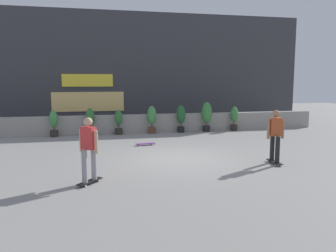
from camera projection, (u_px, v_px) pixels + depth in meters
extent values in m
plane|color=gray|center=(178.00, 158.00, 11.47)|extent=(48.00, 48.00, 0.00)
cube|color=gray|center=(149.00, 123.00, 17.22)|extent=(18.00, 0.40, 0.90)
cube|color=#38383D|center=(138.00, 70.00, 20.71)|extent=(20.00, 2.00, 6.50)
cube|color=yellow|center=(88.00, 80.00, 19.15)|extent=(2.80, 0.08, 0.70)
cube|color=#F2CC72|center=(88.00, 102.00, 19.32)|extent=(4.00, 0.06, 1.10)
cylinder|color=#2D2823|center=(54.00, 133.00, 15.84)|extent=(0.36, 0.36, 0.30)
cylinder|color=brown|center=(54.00, 129.00, 15.81)|extent=(0.06, 0.06, 0.15)
ellipsoid|color=#428C47|center=(53.00, 119.00, 15.75)|extent=(0.38, 0.38, 0.78)
cylinder|color=black|center=(90.00, 132.00, 16.20)|extent=(0.36, 0.36, 0.30)
cylinder|color=brown|center=(90.00, 128.00, 16.17)|extent=(0.06, 0.06, 0.15)
ellipsoid|color=#2D6B33|center=(90.00, 117.00, 16.10)|extent=(0.41, 0.41, 0.85)
cylinder|color=#2D2823|center=(119.00, 131.00, 16.49)|extent=(0.36, 0.36, 0.30)
cylinder|color=brown|center=(119.00, 127.00, 16.46)|extent=(0.06, 0.06, 0.15)
ellipsoid|color=#2D6B33|center=(119.00, 118.00, 16.40)|extent=(0.36, 0.36, 0.75)
cylinder|color=brown|center=(152.00, 130.00, 16.84)|extent=(0.36, 0.36, 0.30)
cylinder|color=brown|center=(152.00, 126.00, 16.81)|extent=(0.06, 0.06, 0.15)
ellipsoid|color=#428C47|center=(152.00, 115.00, 16.74)|extent=(0.44, 0.44, 0.90)
cylinder|color=black|center=(181.00, 129.00, 17.16)|extent=(0.36, 0.36, 0.30)
cylinder|color=brown|center=(181.00, 125.00, 17.13)|extent=(0.06, 0.06, 0.15)
ellipsoid|color=#235B2D|center=(181.00, 114.00, 17.06)|extent=(0.45, 0.45, 0.92)
cylinder|color=black|center=(206.00, 129.00, 17.45)|extent=(0.36, 0.36, 0.30)
cylinder|color=brown|center=(207.00, 124.00, 17.42)|extent=(0.06, 0.06, 0.15)
ellipsoid|color=#387F3D|center=(207.00, 112.00, 17.34)|extent=(0.52, 0.52, 1.06)
cylinder|color=#2D2823|center=(234.00, 128.00, 17.78)|extent=(0.36, 0.36, 0.30)
cylinder|color=brown|center=(234.00, 123.00, 17.75)|extent=(0.06, 0.06, 0.15)
ellipsoid|color=#387F3D|center=(234.00, 114.00, 17.68)|extent=(0.39, 0.39, 0.81)
cube|color=black|center=(90.00, 181.00, 8.64)|extent=(0.66, 0.75, 0.02)
cylinder|color=silver|center=(86.00, 186.00, 8.38)|extent=(0.06, 0.06, 0.06)
cylinder|color=silver|center=(81.00, 185.00, 8.45)|extent=(0.06, 0.06, 0.06)
cylinder|color=silver|center=(99.00, 180.00, 8.84)|extent=(0.06, 0.06, 0.06)
cylinder|color=silver|center=(94.00, 180.00, 8.91)|extent=(0.06, 0.06, 0.06)
cylinder|color=gray|center=(85.00, 167.00, 8.42)|extent=(0.14, 0.14, 0.82)
cylinder|color=gray|center=(94.00, 164.00, 8.74)|extent=(0.14, 0.14, 0.82)
cube|color=red|center=(89.00, 138.00, 8.49)|extent=(0.41, 0.38, 0.56)
sphere|color=tan|center=(88.00, 122.00, 8.43)|extent=(0.22, 0.22, 0.22)
cylinder|color=tan|center=(96.00, 142.00, 8.39)|extent=(0.09, 0.09, 0.58)
cylinder|color=tan|center=(81.00, 141.00, 8.60)|extent=(0.09, 0.09, 0.58)
cube|color=black|center=(274.00, 162.00, 10.71)|extent=(0.26, 0.81, 0.02)
cylinder|color=silver|center=(268.00, 161.00, 10.95)|extent=(0.03, 0.06, 0.06)
cylinder|color=silver|center=(273.00, 161.00, 10.98)|extent=(0.03, 0.06, 0.06)
cylinder|color=silver|center=(276.00, 165.00, 10.44)|extent=(0.03, 0.06, 0.06)
cylinder|color=silver|center=(280.00, 165.00, 10.47)|extent=(0.03, 0.06, 0.06)
cylinder|color=black|center=(272.00, 147.00, 10.83)|extent=(0.14, 0.14, 0.82)
cylinder|color=black|center=(277.00, 150.00, 10.47)|extent=(0.14, 0.14, 0.82)
cube|color=#B24C26|center=(276.00, 127.00, 10.56)|extent=(0.37, 0.22, 0.56)
sphere|color=#9E7051|center=(276.00, 114.00, 10.50)|extent=(0.22, 0.22, 0.22)
cylinder|color=#9E7051|center=(268.00, 129.00, 10.53)|extent=(0.09, 0.09, 0.58)
cylinder|color=#9E7051|center=(283.00, 129.00, 10.60)|extent=(0.09, 0.09, 0.58)
cube|color=#72338C|center=(145.00, 144.00, 13.75)|extent=(0.82, 0.30, 0.02)
cylinder|color=silver|center=(140.00, 145.00, 13.59)|extent=(0.06, 0.04, 0.06)
cylinder|color=silver|center=(139.00, 145.00, 13.74)|extent=(0.06, 0.04, 0.06)
cylinder|color=silver|center=(152.00, 145.00, 13.77)|extent=(0.06, 0.04, 0.06)
cylinder|color=silver|center=(151.00, 144.00, 13.92)|extent=(0.06, 0.04, 0.06)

